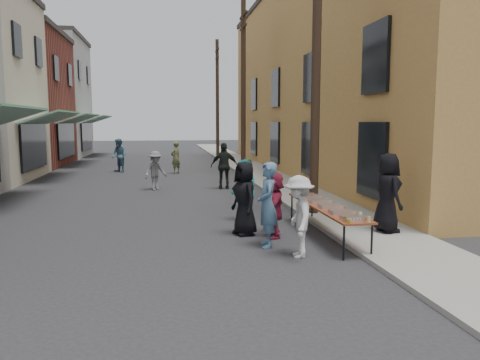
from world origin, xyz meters
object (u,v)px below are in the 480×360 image
object	(u,v)px
utility_pole_mid	(243,88)
utility_pole_far	(217,99)
server	(387,193)
utility_pole_near	(316,57)
guest_front_a	(245,198)
catering_tray_sausage	(354,218)
guest_front_c	(244,190)
serving_table	(326,207)

from	to	relation	value
utility_pole_mid	utility_pole_far	world-z (taller)	same
server	utility_pole_near	bearing A→B (deg)	18.49
utility_pole_mid	guest_front_a	size ratio (longest dim) A/B	5.08
utility_pole_near	guest_front_a	bearing A→B (deg)	-141.29
guest_front_a	catering_tray_sausage	bearing A→B (deg)	22.28
utility_pole_mid	server	world-z (taller)	utility_pole_mid
guest_front_c	serving_table	bearing A→B (deg)	34.65
utility_pole_far	serving_table	distance (m)	26.68
guest_front_a	utility_pole_mid	bearing A→B (deg)	152.50
utility_pole_near	serving_table	bearing A→B (deg)	-101.72
serving_table	server	distance (m)	1.52
utility_pole_far	utility_pole_mid	bearing A→B (deg)	-90.00
utility_pole_mid	utility_pole_far	xyz separation A→B (m)	(0.00, 12.00, 0.00)
guest_front_a	serving_table	bearing A→B (deg)	55.99
utility_pole_near	utility_pole_mid	xyz separation A→B (m)	(0.00, 12.00, 0.00)
utility_pole_far	server	xyz separation A→B (m)	(0.98, -26.53, -3.46)
utility_pole_near	guest_front_c	world-z (taller)	utility_pole_near
utility_pole_near	guest_front_c	size ratio (longest dim) A/B	5.31
utility_pole_mid	guest_front_c	bearing A→B (deg)	-99.65
utility_pole_near	utility_pole_mid	distance (m)	12.00
utility_pole_far	catering_tray_sausage	world-z (taller)	utility_pole_far
server	catering_tray_sausage	bearing A→B (deg)	133.27
guest_front_a	utility_pole_far	bearing A→B (deg)	156.91
utility_pole_near	server	xyz separation A→B (m)	(0.98, -2.53, -3.46)
serving_table	server	bearing A→B (deg)	-4.64
utility_pole_near	utility_pole_far	world-z (taller)	same
utility_pole_far	guest_front_a	distance (m)	26.23
guest_front_a	guest_front_c	size ratio (longest dim) A/B	1.04
utility_pole_near	server	size ratio (longest dim) A/B	4.80
utility_pole_near	server	bearing A→B (deg)	-68.82
catering_tray_sausage	guest_front_c	bearing A→B (deg)	113.48
guest_front_c	server	world-z (taller)	server
utility_pole_near	utility_pole_mid	world-z (taller)	same
utility_pole_far	guest_front_c	bearing A→B (deg)	-94.93
utility_pole_near	guest_front_c	xyz separation A→B (m)	(-2.10, -0.37, -3.65)
utility_pole_mid	guest_front_a	distance (m)	14.53
catering_tray_sausage	guest_front_c	world-z (taller)	guest_front_c
utility_pole_near	serving_table	world-z (taller)	utility_pole_near
utility_pole_near	guest_front_a	distance (m)	4.70
guest_front_c	server	distance (m)	3.77
utility_pole_near	serving_table	xyz separation A→B (m)	(-0.50, -2.41, -3.79)
utility_pole_mid	server	size ratio (longest dim) A/B	4.80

